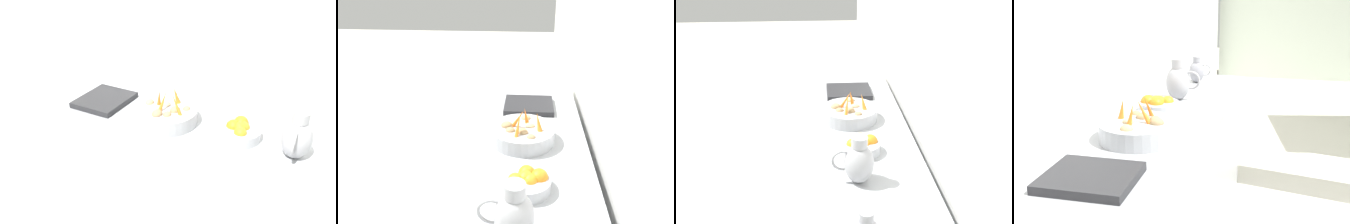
% 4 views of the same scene
% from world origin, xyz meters
% --- Properties ---
extents(prep_counter, '(0.69, 2.62, 0.88)m').
position_xyz_m(prep_counter, '(-1.49, -0.22, 0.44)').
color(prep_counter, '#9EA0A5').
rests_on(prep_counter, ground_plane).
extents(vegetable_colander, '(0.37, 0.37, 0.21)m').
position_xyz_m(vegetable_colander, '(-1.47, -0.41, 0.93)').
color(vegetable_colander, '#9EA0A5').
rests_on(vegetable_colander, prep_counter).
extents(orange_bowl, '(0.23, 0.23, 0.10)m').
position_xyz_m(orange_bowl, '(-1.50, 0.03, 0.92)').
color(orange_bowl, '#9EA0A5').
rests_on(orange_bowl, prep_counter).
extents(metal_pitcher_tall, '(0.21, 0.15, 0.25)m').
position_xyz_m(metal_pitcher_tall, '(-1.45, 0.32, 1.00)').
color(metal_pitcher_tall, '#939399').
rests_on(metal_pitcher_tall, prep_counter).
extents(metal_pitcher_short, '(0.16, 0.11, 0.19)m').
position_xyz_m(metal_pitcher_short, '(-1.43, 0.80, 0.97)').
color(metal_pitcher_short, gray).
rests_on(metal_pitcher_short, prep_counter).
extents(counter_sink_basin, '(0.34, 0.30, 0.04)m').
position_xyz_m(counter_sink_basin, '(-1.50, -0.88, 0.90)').
color(counter_sink_basin, '#232326').
rests_on(counter_sink_basin, prep_counter).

